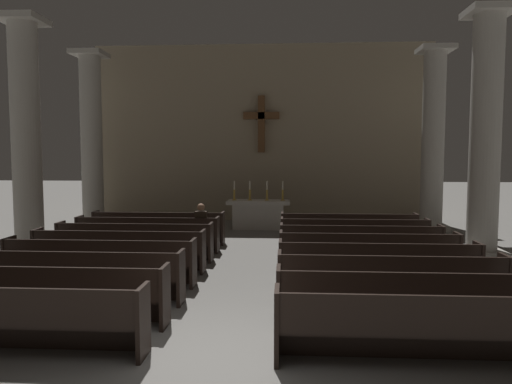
# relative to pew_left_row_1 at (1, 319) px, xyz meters

# --- Properties ---
(ground_plane) EXTENTS (80.00, 80.00, 0.00)m
(ground_plane) POSITION_rel_pew_left_row_1_xyz_m (2.76, 0.04, -0.48)
(ground_plane) COLOR slate
(pew_left_row_1) EXTENTS (3.85, 0.50, 0.95)m
(pew_left_row_1) POSITION_rel_pew_left_row_1_xyz_m (0.00, 0.00, 0.00)
(pew_left_row_1) COLOR black
(pew_left_row_1) RESTS_ON ground
(pew_left_row_2) EXTENTS (3.85, 0.50, 0.95)m
(pew_left_row_2) POSITION_rel_pew_left_row_1_xyz_m (0.00, 1.12, 0.00)
(pew_left_row_2) COLOR black
(pew_left_row_2) RESTS_ON ground
(pew_left_row_3) EXTENTS (3.85, 0.50, 0.95)m
(pew_left_row_3) POSITION_rel_pew_left_row_1_xyz_m (0.00, 2.25, 0.00)
(pew_left_row_3) COLOR black
(pew_left_row_3) RESTS_ON ground
(pew_left_row_4) EXTENTS (3.85, 0.50, 0.95)m
(pew_left_row_4) POSITION_rel_pew_left_row_1_xyz_m (0.00, 3.37, 0.00)
(pew_left_row_4) COLOR black
(pew_left_row_4) RESTS_ON ground
(pew_left_row_5) EXTENTS (3.85, 0.50, 0.95)m
(pew_left_row_5) POSITION_rel_pew_left_row_1_xyz_m (0.00, 4.49, 0.00)
(pew_left_row_5) COLOR black
(pew_left_row_5) RESTS_ON ground
(pew_left_row_6) EXTENTS (3.85, 0.50, 0.95)m
(pew_left_row_6) POSITION_rel_pew_left_row_1_xyz_m (0.00, 5.62, 0.00)
(pew_left_row_6) COLOR black
(pew_left_row_6) RESTS_ON ground
(pew_left_row_7) EXTENTS (3.85, 0.50, 0.95)m
(pew_left_row_7) POSITION_rel_pew_left_row_1_xyz_m (0.00, 6.74, 0.00)
(pew_left_row_7) COLOR black
(pew_left_row_7) RESTS_ON ground
(pew_left_row_8) EXTENTS (3.85, 0.50, 0.95)m
(pew_left_row_8) POSITION_rel_pew_left_row_1_xyz_m (0.00, 7.87, 0.00)
(pew_left_row_8) COLOR black
(pew_left_row_8) RESTS_ON ground
(pew_right_row_1) EXTENTS (3.85, 0.50, 0.95)m
(pew_right_row_1) POSITION_rel_pew_left_row_1_xyz_m (5.51, 0.00, 0.00)
(pew_right_row_1) COLOR black
(pew_right_row_1) RESTS_ON ground
(pew_right_row_2) EXTENTS (3.85, 0.50, 0.95)m
(pew_right_row_2) POSITION_rel_pew_left_row_1_xyz_m (5.51, 1.12, 0.00)
(pew_right_row_2) COLOR black
(pew_right_row_2) RESTS_ON ground
(pew_right_row_3) EXTENTS (3.85, 0.50, 0.95)m
(pew_right_row_3) POSITION_rel_pew_left_row_1_xyz_m (5.51, 2.25, 0.00)
(pew_right_row_3) COLOR black
(pew_right_row_3) RESTS_ON ground
(pew_right_row_4) EXTENTS (3.85, 0.50, 0.95)m
(pew_right_row_4) POSITION_rel_pew_left_row_1_xyz_m (5.51, 3.37, 0.00)
(pew_right_row_4) COLOR black
(pew_right_row_4) RESTS_ON ground
(pew_right_row_5) EXTENTS (3.85, 0.50, 0.95)m
(pew_right_row_5) POSITION_rel_pew_left_row_1_xyz_m (5.51, 4.49, 0.00)
(pew_right_row_5) COLOR black
(pew_right_row_5) RESTS_ON ground
(pew_right_row_6) EXTENTS (3.85, 0.50, 0.95)m
(pew_right_row_6) POSITION_rel_pew_left_row_1_xyz_m (5.51, 5.62, 0.00)
(pew_right_row_6) COLOR black
(pew_right_row_6) RESTS_ON ground
(pew_right_row_7) EXTENTS (3.85, 0.50, 0.95)m
(pew_right_row_7) POSITION_rel_pew_left_row_1_xyz_m (5.51, 6.74, 0.00)
(pew_right_row_7) COLOR black
(pew_right_row_7) RESTS_ON ground
(pew_right_row_8) EXTENTS (3.85, 0.50, 0.95)m
(pew_right_row_8) POSITION_rel_pew_left_row_1_xyz_m (5.51, 7.87, 0.00)
(pew_right_row_8) COLOR black
(pew_right_row_8) RESTS_ON ground
(column_left_second) EXTENTS (1.12, 1.12, 6.23)m
(column_left_second) POSITION_rel_pew_left_row_1_xyz_m (-3.20, 6.58, 2.55)
(column_left_second) COLOR #ADA89E
(column_left_second) RESTS_ON ground
(column_right_second) EXTENTS (1.12, 1.12, 6.23)m
(column_right_second) POSITION_rel_pew_left_row_1_xyz_m (8.72, 6.58, 2.55)
(column_right_second) COLOR #ADA89E
(column_right_second) RESTS_ON ground
(column_left_third) EXTENTS (1.12, 1.12, 6.23)m
(column_left_third) POSITION_rel_pew_left_row_1_xyz_m (-3.20, 10.94, 2.55)
(column_left_third) COLOR #ADA89E
(column_left_third) RESTS_ON ground
(column_right_third) EXTENTS (1.12, 1.12, 6.23)m
(column_right_third) POSITION_rel_pew_left_row_1_xyz_m (8.72, 10.94, 2.55)
(column_right_third) COLOR #ADA89E
(column_right_third) RESTS_ON ground
(altar) EXTENTS (2.20, 0.90, 1.01)m
(altar) POSITION_rel_pew_left_row_1_xyz_m (2.76, 10.87, 0.06)
(altar) COLOR #BCB7AD
(altar) RESTS_ON ground
(candlestick_outer_left) EXTENTS (0.16, 0.16, 0.67)m
(candlestick_outer_left) POSITION_rel_pew_left_row_1_xyz_m (1.91, 10.87, 0.75)
(candlestick_outer_left) COLOR #B79338
(candlestick_outer_left) RESTS_ON altar
(candlestick_inner_left) EXTENTS (0.16, 0.16, 0.67)m
(candlestick_inner_left) POSITION_rel_pew_left_row_1_xyz_m (2.46, 10.87, 0.75)
(candlestick_inner_left) COLOR #B79338
(candlestick_inner_left) RESTS_ON altar
(candlestick_inner_right) EXTENTS (0.16, 0.16, 0.67)m
(candlestick_inner_right) POSITION_rel_pew_left_row_1_xyz_m (3.06, 10.87, 0.75)
(candlestick_inner_right) COLOR #B79338
(candlestick_inner_right) RESTS_ON altar
(candlestick_outer_right) EXTENTS (0.16, 0.16, 0.67)m
(candlestick_outer_right) POSITION_rel_pew_left_row_1_xyz_m (3.61, 10.87, 0.75)
(candlestick_outer_right) COLOR #B79338
(candlestick_outer_right) RESTS_ON altar
(apse_with_cross) EXTENTS (13.12, 0.51, 6.86)m
(apse_with_cross) POSITION_rel_pew_left_row_1_xyz_m (2.76, 13.12, 2.96)
(apse_with_cross) COLOR gray
(apse_with_cross) RESTS_ON ground
(lone_worshipper) EXTENTS (0.32, 0.43, 1.32)m
(lone_worshipper) POSITION_rel_pew_left_row_1_xyz_m (1.47, 6.78, 0.22)
(lone_worshipper) COLOR #26262B
(lone_worshipper) RESTS_ON ground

